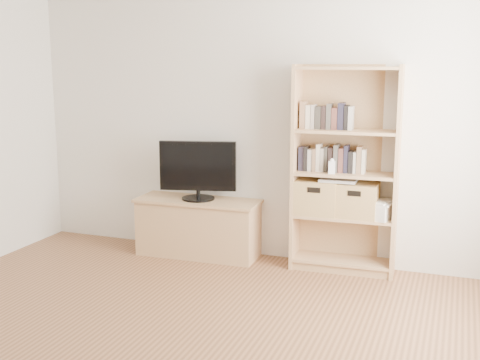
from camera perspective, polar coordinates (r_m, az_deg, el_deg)
The scene contains 11 objects.
back_wall at distance 5.47m, azimuth 2.03°, elevation 6.02°, with size 4.50×0.02×2.60m, color silver.
tv_stand at distance 5.66m, azimuth -3.94°, elevation -4.59°, with size 1.12×0.42×0.51m, color tan.
bookshelf at distance 5.17m, azimuth 9.93°, elevation 0.92°, with size 0.88×0.31×1.77m, color tan.
television at distance 5.53m, azimuth -4.01°, elevation 0.95°, with size 0.71×0.05×0.55m, color black.
books_row_mid at distance 5.18m, azimuth 9.99°, elevation 1.86°, with size 0.76×0.15×0.21m, color #232031.
books_row_upper at distance 5.16m, azimuth 7.96°, elevation 5.94°, with size 0.38×0.14×0.20m, color #232031.
baby_monitor at distance 5.09m, azimuth 8.69°, elevation 1.18°, with size 0.06×0.04×0.11m, color white.
basket_left at distance 5.25m, azimuth 7.29°, elevation -1.57°, with size 0.36×0.30×0.30m, color #A18148.
basket_right at distance 5.20m, azimuth 11.01°, elevation -1.85°, with size 0.35×0.29×0.29m, color #A18148.
laptop at distance 5.18m, azimuth 9.33°, elevation 0.01°, with size 0.31×0.21×0.02m, color silver.
magazine_stack at distance 5.20m, azimuth 13.13°, elevation -2.84°, with size 0.19×0.28×0.13m, color silver.
Camera 1 is at (1.71, -2.67, 1.79)m, focal length 45.00 mm.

